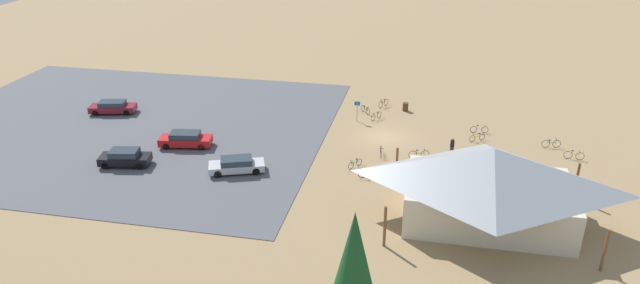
{
  "coord_description": "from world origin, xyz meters",
  "views": [
    {
      "loc": [
        -4.24,
        51.21,
        22.54
      ],
      "look_at": [
        5.29,
        4.92,
        1.2
      ],
      "focal_mm": 32.8,
      "sensor_mm": 36.0,
      "label": 1
    }
  ],
  "objects_px": {
    "bicycle_silver_yard_right": "(368,173)",
    "bicycle_red_near_sign": "(383,103)",
    "bicycle_blue_by_bin": "(414,168)",
    "bicycle_white_near_porch": "(479,129)",
    "car_maroon_end_stall": "(113,107)",
    "pine_far_west": "(354,267)",
    "bicycle_yellow_edge_south": "(477,138)",
    "bicycle_black_front_row": "(365,110)",
    "bike_pavilion": "(490,181)",
    "bicycle_green_lone_west": "(551,144)",
    "trash_bin": "(405,107)",
    "lot_sign": "(357,108)",
    "bicycle_teal_lone_east": "(355,164)",
    "visitor_near_lot": "(452,147)",
    "bicycle_purple_trailside": "(381,151)",
    "car_red_second_row": "(185,139)",
    "bicycle_yellow_yard_left": "(574,155)",
    "car_silver_inner_stall": "(237,165)",
    "bicycle_green_edge_north": "(419,154)",
    "bicycle_orange_yard_center": "(376,116)",
    "car_black_near_entry": "(125,158)"
  },
  "relations": [
    {
      "from": "bicycle_purple_trailside",
      "to": "bicycle_green_edge_north",
      "type": "relative_size",
      "value": 0.98
    },
    {
      "from": "bicycle_blue_by_bin",
      "to": "bicycle_yellow_edge_south",
      "type": "relative_size",
      "value": 1.09
    },
    {
      "from": "bicycle_silver_yard_right",
      "to": "bicycle_red_near_sign",
      "type": "distance_m",
      "value": 16.7
    },
    {
      "from": "bicycle_white_near_porch",
      "to": "car_maroon_end_stall",
      "type": "bearing_deg",
      "value": 3.78
    },
    {
      "from": "pine_far_west",
      "to": "bicycle_green_lone_west",
      "type": "bearing_deg",
      "value": -115.43
    },
    {
      "from": "bicycle_green_lone_west",
      "to": "car_black_near_entry",
      "type": "xyz_separation_m",
      "value": [
        36.4,
        11.29,
        0.37
      ]
    },
    {
      "from": "bike_pavilion",
      "to": "car_black_near_entry",
      "type": "xyz_separation_m",
      "value": [
        29.84,
        -2.9,
        -2.46
      ]
    },
    {
      "from": "car_silver_inner_stall",
      "to": "bicycle_green_lone_west",
      "type": "bearing_deg",
      "value": -158.31
    },
    {
      "from": "bicycle_white_near_porch",
      "to": "bicycle_red_near_sign",
      "type": "distance_m",
      "value": 11.16
    },
    {
      "from": "bicycle_green_lone_west",
      "to": "bicycle_blue_by_bin",
      "type": "bearing_deg",
      "value": 31.62
    },
    {
      "from": "bike_pavilion",
      "to": "lot_sign",
      "type": "xyz_separation_m",
      "value": [
        11.84,
        -16.98,
        -1.81
      ]
    },
    {
      "from": "bicycle_white_near_porch",
      "to": "bicycle_silver_yard_right",
      "type": "xyz_separation_m",
      "value": [
        9.37,
        11.46,
        0.03
      ]
    },
    {
      "from": "pine_far_west",
      "to": "bicycle_yellow_yard_left",
      "type": "xyz_separation_m",
      "value": [
        -15.56,
        -27.19,
        -5.41
      ]
    },
    {
      "from": "lot_sign",
      "to": "visitor_near_lot",
      "type": "xyz_separation_m",
      "value": [
        -9.43,
        6.52,
        -0.46
      ]
    },
    {
      "from": "bicycle_green_lone_west",
      "to": "bicycle_teal_lone_east",
      "type": "xyz_separation_m",
      "value": [
        17.03,
        7.64,
        -0.04
      ]
    },
    {
      "from": "pine_far_west",
      "to": "bicycle_green_lone_west",
      "type": "relative_size",
      "value": 5.15
    },
    {
      "from": "lot_sign",
      "to": "bicycle_teal_lone_east",
      "type": "height_order",
      "value": "lot_sign"
    },
    {
      "from": "pine_far_west",
      "to": "car_silver_inner_stall",
      "type": "height_order",
      "value": "pine_far_west"
    },
    {
      "from": "car_red_second_row",
      "to": "visitor_near_lot",
      "type": "xyz_separation_m",
      "value": [
        -23.94,
        -2.86,
        0.2
      ]
    },
    {
      "from": "trash_bin",
      "to": "bicycle_yellow_yard_left",
      "type": "xyz_separation_m",
      "value": [
        -15.36,
        8.89,
        -0.06
      ]
    },
    {
      "from": "car_maroon_end_stall",
      "to": "visitor_near_lot",
      "type": "bearing_deg",
      "value": 174.35
    },
    {
      "from": "bicycle_white_near_porch",
      "to": "bicycle_black_front_row",
      "type": "relative_size",
      "value": 1.3
    },
    {
      "from": "bicycle_purple_trailside",
      "to": "car_red_second_row",
      "type": "distance_m",
      "value": 17.87
    },
    {
      "from": "bicycle_yellow_yard_left",
      "to": "visitor_near_lot",
      "type": "bearing_deg",
      "value": 8.28
    },
    {
      "from": "trash_bin",
      "to": "bicycle_red_near_sign",
      "type": "distance_m",
      "value": 2.51
    },
    {
      "from": "bicycle_white_near_porch",
      "to": "bicycle_red_near_sign",
      "type": "relative_size",
      "value": 1.16
    },
    {
      "from": "bicycle_yellow_edge_south",
      "to": "bicycle_white_near_porch",
      "type": "bearing_deg",
      "value": -97.58
    },
    {
      "from": "pine_far_west",
      "to": "bike_pavilion",
      "type": "bearing_deg",
      "value": -116.01
    },
    {
      "from": "bike_pavilion",
      "to": "bicycle_black_front_row",
      "type": "xyz_separation_m",
      "value": [
        11.28,
        -19.33,
        -2.85
      ]
    },
    {
      "from": "visitor_near_lot",
      "to": "bicycle_green_edge_north",
      "type": "bearing_deg",
      "value": 19.95
    },
    {
      "from": "bike_pavilion",
      "to": "lot_sign",
      "type": "bearing_deg",
      "value": -55.12
    },
    {
      "from": "bicycle_silver_yard_right",
      "to": "bike_pavilion",
      "type": "bearing_deg",
      "value": 151.69
    },
    {
      "from": "bicycle_white_near_porch",
      "to": "bicycle_silver_yard_right",
      "type": "relative_size",
      "value": 1.07
    },
    {
      "from": "bicycle_white_near_porch",
      "to": "bicycle_green_edge_north",
      "type": "xyz_separation_m",
      "value": [
        5.45,
        6.94,
        0.04
      ]
    },
    {
      "from": "bicycle_orange_yard_center",
      "to": "bicycle_red_near_sign",
      "type": "xyz_separation_m",
      "value": [
        -0.34,
        -3.8,
        0.03
      ]
    },
    {
      "from": "bike_pavilion",
      "to": "pine_far_west",
      "type": "xyz_separation_m",
      "value": [
        7.41,
        15.19,
        2.57
      ]
    },
    {
      "from": "bicycle_black_front_row",
      "to": "bicycle_red_near_sign",
      "type": "height_order",
      "value": "bicycle_red_near_sign"
    },
    {
      "from": "bicycle_black_front_row",
      "to": "bicycle_purple_trailside",
      "type": "relative_size",
      "value": 0.76
    },
    {
      "from": "bicycle_blue_by_bin",
      "to": "visitor_near_lot",
      "type": "height_order",
      "value": "visitor_near_lot"
    },
    {
      "from": "car_maroon_end_stall",
      "to": "visitor_near_lot",
      "type": "distance_m",
      "value": 35.0
    },
    {
      "from": "bicycle_green_lone_west",
      "to": "bicycle_blue_by_bin",
      "type": "relative_size",
      "value": 1.07
    },
    {
      "from": "bicycle_teal_lone_east",
      "to": "bicycle_yellow_edge_south",
      "type": "bearing_deg",
      "value": -143.29
    },
    {
      "from": "bicycle_yellow_yard_left",
      "to": "bicycle_purple_trailside",
      "type": "height_order",
      "value": "bicycle_purple_trailside"
    },
    {
      "from": "bicycle_yellow_edge_south",
      "to": "car_red_second_row",
      "type": "distance_m",
      "value": 27.16
    },
    {
      "from": "bicycle_orange_yard_center",
      "to": "bicycle_red_near_sign",
      "type": "distance_m",
      "value": 3.82
    },
    {
      "from": "bicycle_purple_trailside",
      "to": "car_black_near_entry",
      "type": "distance_m",
      "value": 22.25
    },
    {
      "from": "pine_far_west",
      "to": "bicycle_yellow_edge_south",
      "type": "height_order",
      "value": "pine_far_west"
    },
    {
      "from": "pine_far_west",
      "to": "bicycle_red_near_sign",
      "type": "xyz_separation_m",
      "value": [
        2.2,
        -36.8,
        -5.39
      ]
    },
    {
      "from": "bicycle_red_near_sign",
      "to": "bicycle_blue_by_bin",
      "type": "xyz_separation_m",
      "value": [
        -4.1,
        14.85,
        -0.03
      ]
    },
    {
      "from": "bike_pavilion",
      "to": "bicycle_white_near_porch",
      "type": "bearing_deg",
      "value": -90.84
    }
  ]
}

